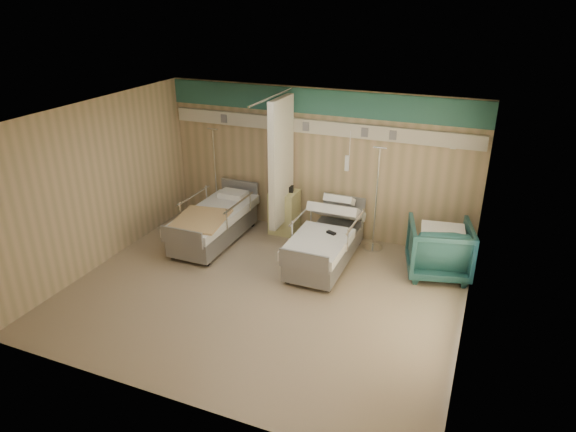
{
  "coord_description": "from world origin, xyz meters",
  "views": [
    {
      "loc": [
        3.0,
        -6.25,
        4.37
      ],
      "look_at": [
        0.19,
        0.6,
        1.11
      ],
      "focal_mm": 32.0,
      "sensor_mm": 36.0,
      "label": 1
    }
  ],
  "objects": [
    {
      "name": "waffle_blanket",
      "position": [
        2.48,
        1.67,
        0.97
      ],
      "size": [
        0.77,
        0.7,
        0.08
      ],
      "primitive_type": "cube",
      "rotation": [
        0.0,
        0.0,
        3.28
      ],
      "color": "white",
      "rests_on": "visitor_armchair"
    },
    {
      "name": "call_remote",
      "position": [
        0.72,
        1.2,
        0.65
      ],
      "size": [
        0.18,
        0.13,
        0.04
      ],
      "primitive_type": "cube",
      "rotation": [
        0.0,
        0.0,
        -0.38
      ],
      "color": "black",
      "rests_on": "bed_right"
    },
    {
      "name": "white_cup",
      "position": [
        -0.71,
        2.31,
        0.91
      ],
      "size": [
        0.08,
        0.08,
        0.12
      ],
      "primitive_type": "cylinder",
      "rotation": [
        0.0,
        0.0,
        0.03
      ],
      "color": "white",
      "rests_on": "bedside_cabinet"
    },
    {
      "name": "iv_stand_right",
      "position": [
        1.24,
        2.16,
        0.4
      ],
      "size": [
        0.35,
        0.35,
        1.94
      ],
      "rotation": [
        0.0,
        0.0,
        -0.21
      ],
      "color": "silver",
      "rests_on": "ground"
    },
    {
      "name": "iv_stand_left",
      "position": [
        -2.08,
        2.26,
        0.39
      ],
      "size": [
        0.34,
        0.34,
        1.92
      ],
      "rotation": [
        0.0,
        0.0,
        -0.1
      ],
      "color": "silver",
      "rests_on": "ground"
    },
    {
      "name": "ground",
      "position": [
        0.0,
        0.0,
        0.0
      ],
      "size": [
        6.0,
        5.0,
        0.0
      ],
      "primitive_type": "cube",
      "color": "gray",
      "rests_on": "ground"
    },
    {
      "name": "tan_blanket",
      "position": [
        -1.6,
        0.84,
        0.65
      ],
      "size": [
        1.01,
        1.2,
        0.04
      ],
      "primitive_type": "cube",
      "rotation": [
        0.0,
        0.0,
        0.15
      ],
      "color": "tan",
      "rests_on": "bed_left"
    },
    {
      "name": "toiletry_bag",
      "position": [
        -0.48,
        2.22,
        0.91
      ],
      "size": [
        0.23,
        0.18,
        0.11
      ],
      "primitive_type": "cube",
      "rotation": [
        0.0,
        0.0,
        0.25
      ],
      "color": "black",
      "rests_on": "bedside_cabinet"
    },
    {
      "name": "room_walls",
      "position": [
        -0.03,
        0.25,
        1.86
      ],
      "size": [
        6.04,
        5.04,
        2.82
      ],
      "color": "tan",
      "rests_on": "ground"
    },
    {
      "name": "bedside_cabinet",
      "position": [
        -0.55,
        2.2,
        0.42
      ],
      "size": [
        0.5,
        0.48,
        0.85
      ],
      "primitive_type": "cube",
      "color": "#CDC980",
      "rests_on": "ground"
    },
    {
      "name": "bed_left",
      "position": [
        -1.6,
        1.3,
        0.32
      ],
      "size": [
        1.0,
        2.16,
        0.63
      ],
      "primitive_type": null,
      "color": "silver",
      "rests_on": "ground"
    },
    {
      "name": "bed_right",
      "position": [
        0.6,
        1.3,
        0.32
      ],
      "size": [
        1.0,
        2.16,
        0.63
      ],
      "primitive_type": null,
      "color": "silver",
      "rests_on": "ground"
    },
    {
      "name": "visitor_armchair",
      "position": [
        2.45,
        1.67,
        0.46
      ],
      "size": [
        1.21,
        1.23,
        0.93
      ],
      "primitive_type": "imported",
      "rotation": [
        0.0,
        0.0,
        3.39
      ],
      "color": "#1D4848",
      "rests_on": "ground"
    }
  ]
}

